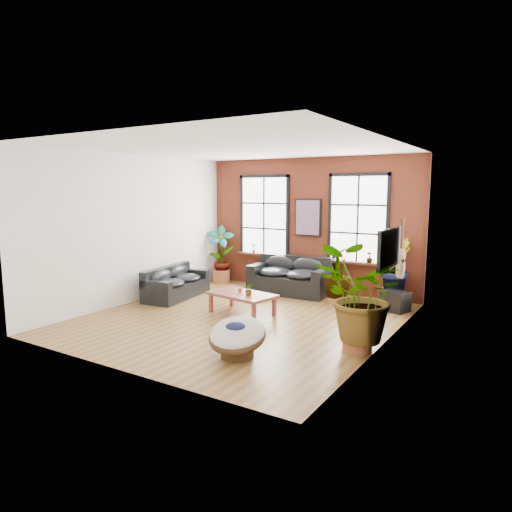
{
  "coord_description": "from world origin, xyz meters",
  "views": [
    {
      "loc": [
        5.15,
        -7.7,
        2.68
      ],
      "look_at": [
        0.0,
        0.6,
        1.25
      ],
      "focal_mm": 32.0,
      "sensor_mm": 36.0,
      "label": 1
    }
  ],
  "objects_px": {
    "sofa_left": "(175,284)",
    "coffee_table": "(242,296)",
    "sofa_back": "(291,277)",
    "papasan_chair": "(237,336)"
  },
  "relations": [
    {
      "from": "sofa_left",
      "to": "coffee_table",
      "type": "xyz_separation_m",
      "value": [
        2.29,
        -0.43,
        0.06
      ]
    },
    {
      "from": "coffee_table",
      "to": "papasan_chair",
      "type": "distance_m",
      "value": 2.6
    },
    {
      "from": "sofa_back",
      "to": "coffee_table",
      "type": "relative_size",
      "value": 1.36
    },
    {
      "from": "sofa_back",
      "to": "coffee_table",
      "type": "bearing_deg",
      "value": -91.19
    },
    {
      "from": "sofa_left",
      "to": "coffee_table",
      "type": "bearing_deg",
      "value": -108.69
    },
    {
      "from": "sofa_left",
      "to": "sofa_back",
      "type": "bearing_deg",
      "value": -57.2
    },
    {
      "from": "sofa_left",
      "to": "papasan_chair",
      "type": "height_order",
      "value": "sofa_left"
    },
    {
      "from": "sofa_left",
      "to": "papasan_chair",
      "type": "bearing_deg",
      "value": -133.81
    },
    {
      "from": "sofa_back",
      "to": "sofa_left",
      "type": "xyz_separation_m",
      "value": [
        -2.24,
        -1.95,
        -0.08
      ]
    },
    {
      "from": "sofa_back",
      "to": "papasan_chair",
      "type": "distance_m",
      "value": 4.79
    }
  ]
}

